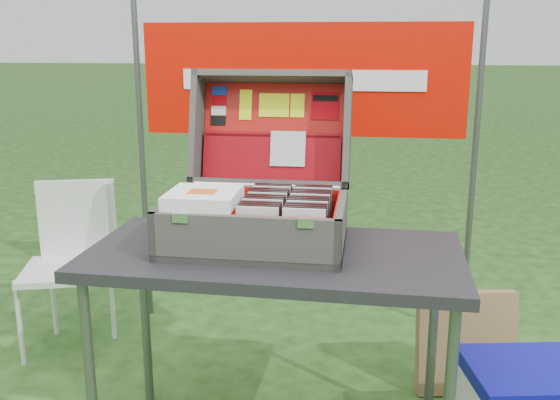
% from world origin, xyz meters
% --- Properties ---
extents(table, '(1.29, 0.67, 0.79)m').
position_xyz_m(table, '(0.03, -0.02, 0.40)').
color(table, black).
rests_on(table, ground).
extents(table_top, '(1.29, 0.67, 0.04)m').
position_xyz_m(table_top, '(0.03, -0.02, 0.77)').
color(table_top, black).
rests_on(table_top, ground).
extents(table_leg_fl, '(0.04, 0.04, 0.75)m').
position_xyz_m(table_leg_fl, '(-0.55, -0.28, 0.38)').
color(table_leg_fl, '#59595B').
rests_on(table_leg_fl, ground).
extents(table_leg_bl, '(0.04, 0.04, 0.75)m').
position_xyz_m(table_leg_bl, '(-0.55, 0.24, 0.38)').
color(table_leg_bl, '#59595B').
rests_on(table_leg_bl, ground).
extents(table_leg_br, '(0.04, 0.04, 0.75)m').
position_xyz_m(table_leg_br, '(0.61, 0.24, 0.38)').
color(table_leg_br, '#59595B').
rests_on(table_leg_br, ground).
extents(suitcase, '(0.61, 0.60, 0.57)m').
position_xyz_m(suitcase, '(-0.04, 0.08, 1.08)').
color(suitcase, '#43403A').
rests_on(suitcase, table).
extents(suitcase_base_bottom, '(0.61, 0.44, 0.02)m').
position_xyz_m(suitcase_base_bottom, '(-0.04, 0.02, 0.81)').
color(suitcase_base_bottom, '#43403A').
rests_on(suitcase_base_bottom, table_top).
extents(suitcase_base_wall_front, '(0.61, 0.02, 0.16)m').
position_xyz_m(suitcase_base_wall_front, '(-0.04, -0.19, 0.88)').
color(suitcase_base_wall_front, '#43403A').
rests_on(suitcase_base_wall_front, table_top).
extents(suitcase_base_wall_back, '(0.61, 0.02, 0.16)m').
position_xyz_m(suitcase_base_wall_back, '(-0.04, 0.23, 0.88)').
color(suitcase_base_wall_back, '#43403A').
rests_on(suitcase_base_wall_back, table_top).
extents(suitcase_base_wall_left, '(0.02, 0.44, 0.16)m').
position_xyz_m(suitcase_base_wall_left, '(-0.34, 0.02, 0.88)').
color(suitcase_base_wall_left, '#43403A').
rests_on(suitcase_base_wall_left, table_top).
extents(suitcase_base_wall_right, '(0.02, 0.44, 0.16)m').
position_xyz_m(suitcase_base_wall_right, '(0.25, 0.02, 0.88)').
color(suitcase_base_wall_right, '#43403A').
rests_on(suitcase_base_wall_right, table_top).
extents(suitcase_liner_floor, '(0.57, 0.39, 0.01)m').
position_xyz_m(suitcase_liner_floor, '(-0.04, 0.02, 0.82)').
color(suitcase_liner_floor, red).
rests_on(suitcase_liner_floor, suitcase_base_bottom).
extents(suitcase_latch_left, '(0.05, 0.01, 0.03)m').
position_xyz_m(suitcase_latch_left, '(-0.24, -0.20, 0.95)').
color(suitcase_latch_left, silver).
rests_on(suitcase_latch_left, suitcase_base_wall_front).
extents(suitcase_latch_right, '(0.05, 0.01, 0.03)m').
position_xyz_m(suitcase_latch_right, '(0.16, -0.20, 0.95)').
color(suitcase_latch_right, silver).
rests_on(suitcase_latch_right, suitcase_base_wall_front).
extents(suitcase_hinge, '(0.55, 0.02, 0.02)m').
position_xyz_m(suitcase_hinge, '(-0.04, 0.24, 0.96)').
color(suitcase_hinge, silver).
rests_on(suitcase_hinge, suitcase_base_wall_back).
extents(suitcase_lid_back, '(0.61, 0.14, 0.43)m').
position_xyz_m(suitcase_lid_back, '(-0.04, 0.44, 1.13)').
color(suitcase_lid_back, '#43403A').
rests_on(suitcase_lid_back, suitcase_base_wall_back).
extents(suitcase_lid_rim_far, '(0.61, 0.17, 0.07)m').
position_xyz_m(suitcase_lid_rim_far, '(-0.04, 0.43, 1.35)').
color(suitcase_lid_rim_far, '#43403A').
rests_on(suitcase_lid_rim_far, suitcase_lid_back).
extents(suitcase_lid_rim_near, '(0.61, 0.17, 0.07)m').
position_xyz_m(suitcase_lid_rim_near, '(-0.04, 0.32, 0.95)').
color(suitcase_lid_rim_near, '#43403A').
rests_on(suitcase_lid_rim_near, suitcase_lid_back).
extents(suitcase_lid_rim_left, '(0.02, 0.27, 0.47)m').
position_xyz_m(suitcase_lid_rim_left, '(-0.34, 0.38, 1.15)').
color(suitcase_lid_rim_left, '#43403A').
rests_on(suitcase_lid_rim_left, suitcase_lid_back).
extents(suitcase_lid_rim_right, '(0.02, 0.27, 0.47)m').
position_xyz_m(suitcase_lid_rim_right, '(0.25, 0.38, 1.15)').
color(suitcase_lid_rim_right, '#43403A').
rests_on(suitcase_lid_rim_right, suitcase_lid_back).
extents(suitcase_lid_liner, '(0.56, 0.11, 0.37)m').
position_xyz_m(suitcase_lid_liner, '(-0.04, 0.43, 1.14)').
color(suitcase_lid_liner, red).
rests_on(suitcase_lid_liner, suitcase_lid_back).
extents(suitcase_liner_wall_front, '(0.57, 0.01, 0.14)m').
position_xyz_m(suitcase_liner_wall_front, '(-0.04, -0.17, 0.89)').
color(suitcase_liner_wall_front, red).
rests_on(suitcase_liner_wall_front, suitcase_base_bottom).
extents(suitcase_liner_wall_back, '(0.57, 0.01, 0.14)m').
position_xyz_m(suitcase_liner_wall_back, '(-0.04, 0.21, 0.89)').
color(suitcase_liner_wall_back, red).
rests_on(suitcase_liner_wall_back, suitcase_base_bottom).
extents(suitcase_liner_wall_left, '(0.01, 0.39, 0.14)m').
position_xyz_m(suitcase_liner_wall_left, '(-0.32, 0.02, 0.89)').
color(suitcase_liner_wall_left, red).
rests_on(suitcase_liner_wall_left, suitcase_base_bottom).
extents(suitcase_liner_wall_right, '(0.01, 0.39, 0.14)m').
position_xyz_m(suitcase_liner_wall_right, '(0.24, 0.02, 0.89)').
color(suitcase_liner_wall_right, red).
rests_on(suitcase_liner_wall_right, suitcase_base_bottom).
extents(suitcase_lid_pocket, '(0.55, 0.08, 0.18)m').
position_xyz_m(suitcase_lid_pocket, '(-0.04, 0.38, 1.04)').
color(suitcase_lid_pocket, maroon).
rests_on(suitcase_lid_pocket, suitcase_lid_liner).
extents(suitcase_pocket_edge, '(0.54, 0.02, 0.02)m').
position_xyz_m(suitcase_pocket_edge, '(-0.04, 0.40, 1.13)').
color(suitcase_pocket_edge, maroon).
rests_on(suitcase_pocket_edge, suitcase_lid_pocket).
extents(suitcase_pocket_cd, '(0.14, 0.05, 0.14)m').
position_xyz_m(suitcase_pocket_cd, '(0.02, 0.37, 1.08)').
color(suitcase_pocket_cd, silver).
rests_on(suitcase_pocket_cd, suitcase_lid_pocket).
extents(lid_sticker_cc_a, '(0.06, 0.01, 0.04)m').
position_xyz_m(lid_sticker_cc_a, '(-0.27, 0.46, 1.29)').
color(lid_sticker_cc_a, '#1933B2').
rests_on(lid_sticker_cc_a, suitcase_lid_liner).
extents(lid_sticker_cc_b, '(0.06, 0.01, 0.04)m').
position_xyz_m(lid_sticker_cc_b, '(-0.27, 0.45, 1.25)').
color(lid_sticker_cc_b, '#C00008').
rests_on(lid_sticker_cc_b, suitcase_lid_liner).
extents(lid_sticker_cc_c, '(0.06, 0.01, 0.04)m').
position_xyz_m(lid_sticker_cc_c, '(-0.27, 0.44, 1.21)').
color(lid_sticker_cc_c, white).
rests_on(lid_sticker_cc_c, suitcase_lid_liner).
extents(lid_sticker_cc_d, '(0.06, 0.01, 0.04)m').
position_xyz_m(lid_sticker_cc_d, '(-0.27, 0.43, 1.18)').
color(lid_sticker_cc_d, black).
rests_on(lid_sticker_cc_d, suitcase_lid_liner).
extents(lid_card_neon_tall, '(0.05, 0.03, 0.12)m').
position_xyz_m(lid_card_neon_tall, '(-0.16, 0.45, 1.24)').
color(lid_card_neon_tall, '#E8F916').
rests_on(lid_card_neon_tall, suitcase_lid_liner).
extents(lid_card_neon_main, '(0.12, 0.03, 0.09)m').
position_xyz_m(lid_card_neon_main, '(-0.04, 0.45, 1.24)').
color(lid_card_neon_main, '#E8F916').
rests_on(lid_card_neon_main, suitcase_lid_liner).
extents(lid_card_neon_small, '(0.05, 0.03, 0.09)m').
position_xyz_m(lid_card_neon_small, '(0.05, 0.45, 1.24)').
color(lid_card_neon_small, '#E8F916').
rests_on(lid_card_neon_small, suitcase_lid_liner).
extents(lid_sticker_band, '(0.11, 0.03, 0.11)m').
position_xyz_m(lid_sticker_band, '(0.16, 0.45, 1.24)').
color(lid_sticker_band, '#C00008').
rests_on(lid_sticker_band, suitcase_lid_liner).
extents(lid_sticker_band_bar, '(0.10, 0.01, 0.02)m').
position_xyz_m(lid_sticker_band_bar, '(0.16, 0.46, 1.27)').
color(lid_sticker_band_bar, black).
rests_on(lid_sticker_band_bar, suitcase_lid_liner).
extents(cd_left_0, '(0.14, 0.01, 0.16)m').
position_xyz_m(cd_left_0, '(-0.00, -0.15, 0.90)').
color(cd_left_0, silver).
rests_on(cd_left_0, suitcase_liner_floor).
extents(cd_left_1, '(0.14, 0.01, 0.16)m').
position_xyz_m(cd_left_1, '(-0.00, -0.13, 0.90)').
color(cd_left_1, black).
rests_on(cd_left_1, suitcase_liner_floor).
extents(cd_left_2, '(0.14, 0.01, 0.16)m').
position_xyz_m(cd_left_2, '(-0.00, -0.10, 0.90)').
color(cd_left_2, black).
rests_on(cd_left_2, suitcase_liner_floor).
extents(cd_left_3, '(0.14, 0.01, 0.16)m').
position_xyz_m(cd_left_3, '(-0.00, -0.08, 0.90)').
color(cd_left_3, black).
rests_on(cd_left_3, suitcase_liner_floor).
extents(cd_left_4, '(0.14, 0.01, 0.16)m').
position_xyz_m(cd_left_4, '(-0.00, -0.05, 0.90)').
color(cd_left_4, silver).
rests_on(cd_left_4, suitcase_liner_floor).
extents(cd_left_5, '(0.14, 0.01, 0.16)m').
position_xyz_m(cd_left_5, '(-0.00, -0.03, 0.90)').
color(cd_left_5, black).
rests_on(cd_left_5, suitcase_liner_floor).
extents(cd_left_6, '(0.14, 0.01, 0.16)m').
position_xyz_m(cd_left_6, '(-0.00, -0.01, 0.90)').
color(cd_left_6, black).
rests_on(cd_left_6, suitcase_liner_floor).
extents(cd_left_7, '(0.14, 0.01, 0.16)m').
position_xyz_m(cd_left_7, '(-0.00, 0.02, 0.90)').
color(cd_left_7, black).
rests_on(cd_left_7, suitcase_liner_floor).
extents(cd_left_8, '(0.14, 0.01, 0.16)m').
position_xyz_m(cd_left_8, '(-0.00, 0.04, 0.90)').
color(cd_left_8, silver).
rests_on(cd_left_8, suitcase_liner_floor).
extents(cd_left_9, '(0.14, 0.01, 0.16)m').
position_xyz_m(cd_left_9, '(-0.00, 0.07, 0.90)').
color(cd_left_9, black).
rests_on(cd_left_9, suitcase_liner_floor).
extents(cd_left_10, '(0.14, 0.01, 0.16)m').
position_xyz_m(cd_left_10, '(-0.00, 0.09, 0.90)').
color(cd_left_10, black).
rests_on(cd_left_10, suitcase_liner_floor).
extents(cd_left_11, '(0.14, 0.01, 0.16)m').
position_xyz_m(cd_left_11, '(-0.00, 0.11, 0.90)').
color(cd_left_11, black).
rests_on(cd_left_11, suitcase_liner_floor).
extents(cd_left_12, '(0.14, 0.01, 0.16)m').
position_xyz_m(cd_left_12, '(-0.00, 0.14, 0.90)').
color(cd_left_12, silver).
rests_on(cd_left_12, suitcase_liner_floor).
extents(cd_left_13, '(0.14, 0.01, 0.16)m').
position_xyz_m(cd_left_13, '(-0.00, 0.16, 0.90)').
color(cd_left_13, black).
rests_on(cd_left_13, suitcase_liner_floor).
extents(cd_left_14, '(0.14, 0.01, 0.16)m').
position_xyz_m(cd_left_14, '(-0.00, 0.19, 0.90)').
color(cd_left_14, black).
rests_on(cd_left_14, suitcase_liner_floor).
extents(cd_right_0, '(0.14, 0.01, 0.16)m').
position_xyz_m(cd_right_0, '(0.14, -0.15, 0.90)').
color(cd_right_0, silver).
rests_on(cd_right_0, suitcase_liner_floor).
extents(cd_right_1, '(0.14, 0.01, 0.16)m').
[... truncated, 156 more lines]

